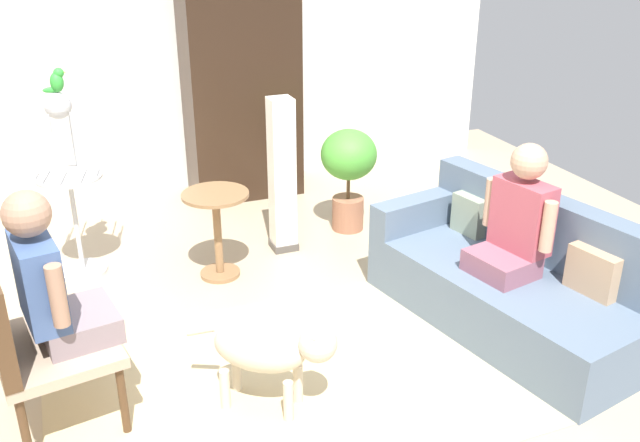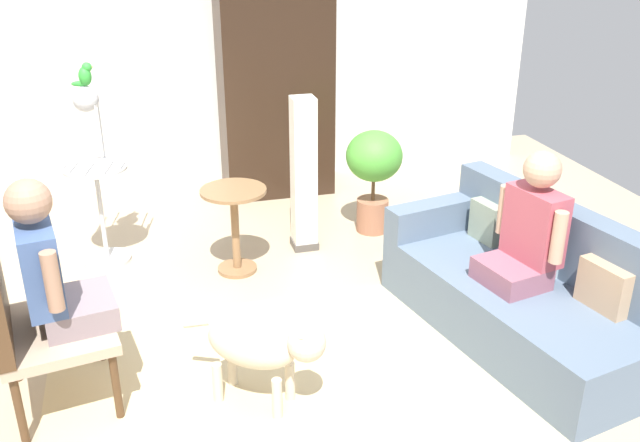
{
  "view_description": "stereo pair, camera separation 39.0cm",
  "coord_description": "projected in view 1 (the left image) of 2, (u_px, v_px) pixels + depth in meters",
  "views": [
    {
      "loc": [
        -1.11,
        -3.33,
        2.5
      ],
      "look_at": [
        0.2,
        -0.0,
        0.92
      ],
      "focal_mm": 39.06,
      "sensor_mm": 36.0,
      "label": 1
    },
    {
      "loc": [
        -0.74,
        -3.45,
        2.5
      ],
      "look_at": [
        0.2,
        -0.0,
        0.92
      ],
      "focal_mm": 39.06,
      "sensor_mm": 36.0,
      "label": 2
    }
  ],
  "objects": [
    {
      "name": "potted_plant",
      "position": [
        349.0,
        165.0,
        5.8
      ],
      "size": [
        0.47,
        0.47,
        0.88
      ],
      "color": "#996047",
      "rests_on": "ground"
    },
    {
      "name": "couch",
      "position": [
        509.0,
        279.0,
        4.57
      ],
      "size": [
        1.19,
        2.01,
        0.84
      ],
      "color": "slate",
      "rests_on": "ground"
    },
    {
      "name": "person_on_couch",
      "position": [
        517.0,
        220.0,
        4.34
      ],
      "size": [
        0.48,
        0.54,
        0.84
      ],
      "color": "#875364"
    },
    {
      "name": "ground_plane",
      "position": [
        290.0,
        364.0,
        4.22
      ],
      "size": [
        7.74,
        7.74,
        0.0
      ],
      "primitive_type": "plane",
      "color": "tan"
    },
    {
      "name": "column_lamp",
      "position": [
        282.0,
        177.0,
        5.43
      ],
      "size": [
        0.2,
        0.2,
        1.24
      ],
      "color": "#4C4742",
      "rests_on": "ground"
    },
    {
      "name": "bird_cage_stand",
      "position": [
        68.0,
        175.0,
        4.98
      ],
      "size": [
        0.47,
        0.47,
        1.39
      ],
      "color": "silver",
      "rests_on": "ground"
    },
    {
      "name": "dog",
      "position": [
        270.0,
        348.0,
        3.7
      ],
      "size": [
        0.71,
        0.58,
        0.59
      ],
      "color": "beige",
      "rests_on": "ground"
    },
    {
      "name": "round_end_table",
      "position": [
        217.0,
        223.0,
        5.08
      ],
      "size": [
        0.49,
        0.49,
        0.67
      ],
      "color": "olive",
      "rests_on": "ground"
    },
    {
      "name": "person_on_armchair",
      "position": [
        50.0,
        283.0,
        3.47
      ],
      "size": [
        0.49,
        0.56,
        0.84
      ],
      "color": "gray"
    },
    {
      "name": "armchair",
      "position": [
        25.0,
        332.0,
        3.49
      ],
      "size": [
        0.69,
        0.77,
        0.99
      ],
      "color": "#4C331E",
      "rests_on": "ground"
    },
    {
      "name": "area_rug",
      "position": [
        286.0,
        381.0,
        4.05
      ],
      "size": [
        2.66,
        1.84,
        0.01
      ],
      "primitive_type": "cube",
      "color": "#C6B284",
      "rests_on": "ground"
    },
    {
      "name": "back_wall",
      "position": [
        171.0,
        50.0,
        6.47
      ],
      "size": [
        6.59,
        0.12,
        2.67
      ],
      "primitive_type": "cube",
      "color": "silver",
      "rests_on": "ground"
    },
    {
      "name": "parrot",
      "position": [
        57.0,
        81.0,
        4.71
      ],
      "size": [
        0.17,
        0.1,
        0.17
      ],
      "color": "green",
      "rests_on": "bird_cage_stand"
    },
    {
      "name": "armoire_cabinet",
      "position": [
        241.0,
        84.0,
        6.42
      ],
      "size": [
        1.02,
        0.56,
        2.11
      ],
      "primitive_type": "cube",
      "color": "black",
      "rests_on": "ground"
    }
  ]
}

